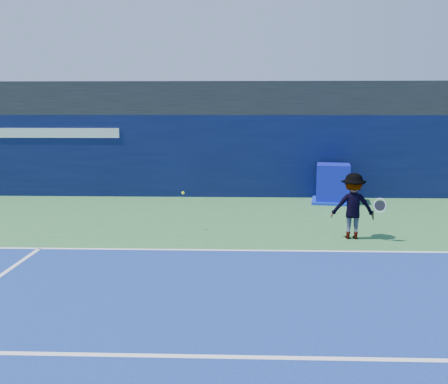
% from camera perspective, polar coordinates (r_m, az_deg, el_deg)
% --- Properties ---
extents(ground, '(80.00, 80.00, 0.00)m').
position_cam_1_polar(ground, '(8.72, 3.97, -12.25)').
color(ground, '#327036').
rests_on(ground, ground).
extents(baseline, '(24.00, 0.10, 0.01)m').
position_cam_1_polar(baseline, '(11.56, 3.46, -6.69)').
color(baseline, white).
rests_on(baseline, ground).
extents(service_line, '(24.00, 0.10, 0.01)m').
position_cam_1_polar(service_line, '(6.90, 4.57, -18.35)').
color(service_line, white).
rests_on(service_line, ground).
extents(stadium_band, '(36.00, 3.00, 1.20)m').
position_cam_1_polar(stadium_band, '(19.60, 2.92, 10.59)').
color(stadium_band, black).
rests_on(stadium_band, back_wall_assembly).
extents(back_wall_assembly, '(36.00, 1.03, 3.00)m').
position_cam_1_polar(back_wall_assembly, '(18.68, 2.90, 4.19)').
color(back_wall_assembly, '#0A123C').
rests_on(back_wall_assembly, ground).
extents(equipment_cart, '(1.61, 1.61, 1.34)m').
position_cam_1_polar(equipment_cart, '(17.72, 12.33, 0.79)').
color(equipment_cart, '#0B119E').
rests_on(equipment_cart, ground).
extents(tennis_player, '(1.29, 0.72, 1.65)m').
position_cam_1_polar(tennis_player, '(12.87, 14.50, -1.56)').
color(tennis_player, white).
rests_on(tennis_player, ground).
extents(tennis_ball, '(0.08, 0.08, 0.08)m').
position_cam_1_polar(tennis_ball, '(13.25, -4.71, -0.09)').
color(tennis_ball, yellow).
rests_on(tennis_ball, ground).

